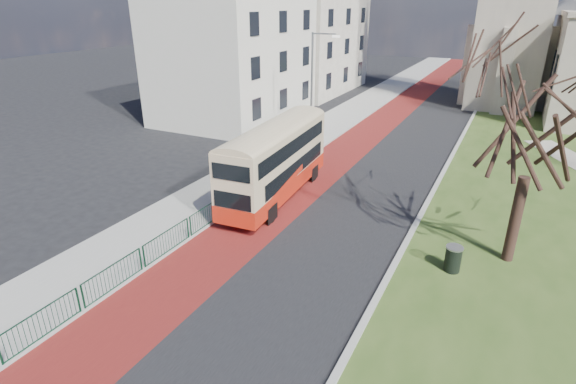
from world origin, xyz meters
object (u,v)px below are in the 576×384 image
Objects in this scene: winter_tree_near at (541,103)px; litter_bin at (453,259)px; bus at (276,158)px; streetlamp at (314,82)px.

winter_tree_near reaches higher than litter_bin.
winter_tree_near is (11.90, -1.44, 4.40)m from bus.
litter_bin is at bearing -22.99° from bus.
streetlamp is 7.26× the size of litter_bin.
winter_tree_near is (14.59, -12.49, 2.12)m from streetlamp.
winter_tree_near is 8.74× the size of litter_bin.
streetlamp is 11.60m from bus.
bus is 10.63m from litter_bin.
litter_bin is at bearing -135.02° from winter_tree_near.
bus is at bearing 160.95° from litter_bin.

